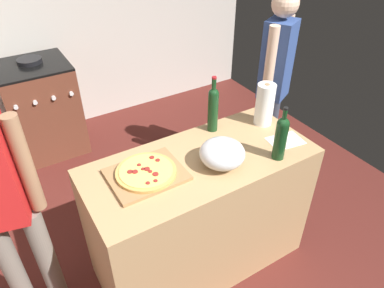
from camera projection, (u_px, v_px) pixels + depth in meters
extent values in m
cube|color=#511E19|center=(143.00, 196.00, 3.11)|extent=(4.11, 3.58, 0.02)
cube|color=#BCB7AD|center=(63.00, 0.00, 3.41)|extent=(4.11, 0.10, 2.60)
cube|color=tan|center=(200.00, 215.00, 2.32)|extent=(1.36, 0.62, 0.90)
cube|color=#9E7247|center=(146.00, 175.00, 1.93)|extent=(0.40, 0.32, 0.02)
cylinder|color=tan|center=(146.00, 172.00, 1.92)|extent=(0.33, 0.33, 0.02)
cylinder|color=#EAC660|center=(146.00, 170.00, 1.91)|extent=(0.29, 0.29, 0.00)
cylinder|color=maroon|center=(156.00, 181.00, 1.84)|extent=(0.02, 0.02, 0.01)
cylinder|color=maroon|center=(158.00, 160.00, 1.98)|extent=(0.02, 0.02, 0.01)
cylinder|color=maroon|center=(139.00, 165.00, 1.94)|extent=(0.02, 0.02, 0.01)
cylinder|color=maroon|center=(152.00, 157.00, 2.00)|extent=(0.03, 0.03, 0.01)
cylinder|color=maroon|center=(143.00, 169.00, 1.92)|extent=(0.02, 0.02, 0.01)
cylinder|color=maroon|center=(156.00, 174.00, 1.88)|extent=(0.03, 0.03, 0.01)
cylinder|color=maroon|center=(147.00, 169.00, 1.92)|extent=(0.03, 0.03, 0.01)
cylinder|color=maroon|center=(150.00, 171.00, 1.90)|extent=(0.02, 0.02, 0.01)
cylinder|color=maroon|center=(135.00, 172.00, 1.90)|extent=(0.03, 0.03, 0.01)
cylinder|color=maroon|center=(148.00, 183.00, 1.82)|extent=(0.02, 0.02, 0.01)
cylinder|color=maroon|center=(130.00, 172.00, 1.90)|extent=(0.03, 0.03, 0.01)
cylinder|color=#B2B2B7|center=(222.00, 164.00, 2.01)|extent=(0.11, 0.11, 0.01)
ellipsoid|color=silver|center=(222.00, 153.00, 1.97)|extent=(0.25, 0.25, 0.15)
cylinder|color=white|center=(265.00, 104.00, 2.29)|extent=(0.12, 0.12, 0.28)
cylinder|color=#997551|center=(265.00, 104.00, 2.29)|extent=(0.03, 0.03, 0.28)
cylinder|color=#143819|center=(213.00, 112.00, 2.23)|extent=(0.07, 0.07, 0.26)
sphere|color=#143819|center=(214.00, 94.00, 2.16)|extent=(0.07, 0.07, 0.07)
cylinder|color=#143819|center=(214.00, 85.00, 2.12)|extent=(0.03, 0.03, 0.08)
cylinder|color=maroon|center=(214.00, 78.00, 2.10)|extent=(0.03, 0.03, 0.01)
cylinder|color=#143819|center=(280.00, 141.00, 2.01)|extent=(0.07, 0.07, 0.23)
sphere|color=#143819|center=(283.00, 124.00, 1.94)|extent=(0.07, 0.07, 0.07)
cylinder|color=#143819|center=(285.00, 115.00, 1.91)|extent=(0.02, 0.02, 0.07)
cylinder|color=black|center=(286.00, 108.00, 1.88)|extent=(0.03, 0.03, 0.01)
cube|color=white|center=(285.00, 141.00, 2.20)|extent=(0.23, 0.18, 0.00)
cube|color=brown|center=(43.00, 110.00, 3.44)|extent=(0.62, 0.59, 0.88)
cube|color=black|center=(31.00, 66.00, 3.17)|extent=(0.62, 0.59, 0.02)
cylinder|color=silver|center=(16.00, 107.00, 2.98)|extent=(0.04, 0.02, 0.04)
cylinder|color=silver|center=(35.00, 102.00, 3.04)|extent=(0.04, 0.02, 0.04)
cylinder|color=silver|center=(54.00, 98.00, 3.11)|extent=(0.04, 0.02, 0.04)
cylinder|color=silver|center=(71.00, 94.00, 3.18)|extent=(0.04, 0.02, 0.04)
cylinder|color=black|center=(29.00, 61.00, 3.18)|extent=(0.21, 0.21, 0.04)
cylinder|color=slate|center=(12.00, 268.00, 2.06)|extent=(0.11, 0.11, 0.78)
cylinder|color=slate|center=(47.00, 259.00, 2.11)|extent=(0.11, 0.11, 0.78)
cylinder|color=#936B4C|center=(25.00, 165.00, 1.72)|extent=(0.08, 0.08, 0.56)
cylinder|color=#383D4C|center=(269.00, 132.00, 3.19)|extent=(0.11, 0.11, 0.81)
cylinder|color=#383D4C|center=(262.00, 141.00, 3.08)|extent=(0.11, 0.11, 0.81)
cube|color=#334C8C|center=(277.00, 60.00, 2.72)|extent=(0.28, 0.28, 0.60)
cylinder|color=beige|center=(284.00, 52.00, 2.82)|extent=(0.08, 0.08, 0.57)
cylinder|color=beige|center=(270.00, 65.00, 2.61)|extent=(0.08, 0.08, 0.57)
sphere|color=beige|center=(285.00, 3.00, 2.48)|extent=(0.19, 0.19, 0.19)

